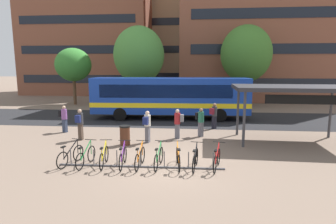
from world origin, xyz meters
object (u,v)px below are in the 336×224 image
(parked_bicycle_black_0, at_px, (71,156))
(parked_bicycle_red_8, at_px, (217,160))
(parked_bicycle_green_1, at_px, (86,157))
(parked_bicycle_orange_4, at_px, (140,158))
(commuter_maroon_pack_5, at_px, (214,114))
(street_tree_1, at_px, (73,65))
(street_tree_2, at_px, (246,54))
(commuter_navy_pack_2, at_px, (80,122))
(commuter_grey_pack_0, at_px, (178,122))
(trash_bin, at_px, (125,135))
(commuter_black_pack_4, at_px, (64,117))
(parked_bicycle_orange_6, at_px, (178,158))
(parked_bicycle_purple_3, at_px, (123,158))
(parked_bicycle_yellow_2, at_px, (104,157))
(commuter_black_pack_3, at_px, (200,120))
(transit_shelter, at_px, (292,90))
(parked_bicycle_green_5, at_px, (159,158))
(street_tree_0, at_px, (139,55))
(parked_bicycle_black_7, at_px, (195,160))
(city_bus, at_px, (171,96))
(commuter_navy_pack_1, at_px, (147,124))

(parked_bicycle_black_0, relative_size, parked_bicycle_red_8, 1.00)
(parked_bicycle_green_1, bearing_deg, parked_bicycle_orange_4, -83.33)
(commuter_maroon_pack_5, bearing_deg, street_tree_1, 95.43)
(parked_bicycle_orange_4, xyz_separation_m, street_tree_2, (7.24, 18.07, 4.93))
(commuter_navy_pack_2, height_order, street_tree_1, street_tree_1)
(street_tree_1, bearing_deg, commuter_grey_pack_0, -48.33)
(parked_bicycle_black_0, bearing_deg, trash_bin, -12.59)
(trash_bin, bearing_deg, street_tree_1, 121.71)
(commuter_navy_pack_2, relative_size, commuter_black_pack_4, 1.04)
(parked_bicycle_orange_6, xyz_separation_m, commuter_maroon_pack_5, (1.92, 7.31, 0.60))
(parked_bicycle_orange_4, distance_m, commuter_maroon_pack_5, 8.20)
(parked_bicycle_purple_3, height_order, trash_bin, trash_bin)
(parked_bicycle_yellow_2, xyz_separation_m, commuter_black_pack_3, (4.04, 5.31, 0.59))
(trash_bin, bearing_deg, parked_bicycle_orange_4, -65.86)
(commuter_maroon_pack_5, distance_m, trash_bin, 6.50)
(transit_shelter, bearing_deg, commuter_grey_pack_0, 179.80)
(parked_bicycle_green_1, distance_m, street_tree_1, 20.38)
(commuter_grey_pack_0, xyz_separation_m, commuter_black_pack_3, (1.28, 0.59, 0.00))
(commuter_navy_pack_2, relative_size, trash_bin, 1.69)
(commuter_maroon_pack_5, bearing_deg, parked_bicycle_black_0, -178.29)
(commuter_grey_pack_0, bearing_deg, trash_bin, 33.11)
(parked_bicycle_green_5, bearing_deg, parked_bicycle_purple_3, 97.14)
(commuter_grey_pack_0, height_order, street_tree_1, street_tree_1)
(commuter_grey_pack_0, height_order, trash_bin, commuter_grey_pack_0)
(commuter_black_pack_4, xyz_separation_m, street_tree_0, (2.34, 12.33, 4.26))
(parked_bicycle_black_7, bearing_deg, parked_bicycle_black_0, 96.86)
(city_bus, bearing_deg, transit_shelter, -44.43)
(parked_bicycle_red_8, bearing_deg, parked_bicycle_yellow_2, 104.02)
(parked_bicycle_black_0, relative_size, commuter_navy_pack_2, 0.97)
(parked_bicycle_green_5, height_order, parked_bicycle_red_8, same)
(parked_bicycle_green_5, bearing_deg, parked_bicycle_red_8, -84.61)
(city_bus, bearing_deg, parked_bicycle_red_8, -77.84)
(parked_bicycle_green_5, bearing_deg, transit_shelter, -51.04)
(transit_shelter, xyz_separation_m, street_tree_1, (-17.95, 13.60, 1.39))
(parked_bicycle_orange_4, relative_size, commuter_maroon_pack_5, 1.01)
(parked_bicycle_red_8, xyz_separation_m, commuter_black_pack_4, (-8.96, 5.51, 0.58))
(parked_bicycle_orange_6, relative_size, commuter_black_pack_3, 1.02)
(parked_bicycle_black_0, height_order, commuter_black_pack_3, commuter_black_pack_3)
(parked_bicycle_orange_4, relative_size, street_tree_1, 0.29)
(parked_bicycle_green_5, bearing_deg, street_tree_0, 18.20)
(parked_bicycle_black_7, bearing_deg, parked_bicycle_orange_4, 96.73)
(commuter_navy_pack_1, bearing_deg, commuter_navy_pack_2, 100.30)
(city_bus, xyz_separation_m, parked_bicycle_purple_3, (-1.07, -10.83, -1.39))
(parked_bicycle_purple_3, height_order, transit_shelter, transit_shelter)
(street_tree_2, bearing_deg, commuter_navy_pack_1, -117.72)
(parked_bicycle_black_0, bearing_deg, parked_bicycle_yellow_2, -77.72)
(city_bus, height_order, street_tree_1, street_tree_1)
(city_bus, xyz_separation_m, street_tree_0, (-3.89, 7.09, 3.45))
(parked_bicycle_orange_6, height_order, commuter_navy_pack_2, commuter_navy_pack_2)
(parked_bicycle_green_5, bearing_deg, parked_bicycle_black_7, -87.39)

